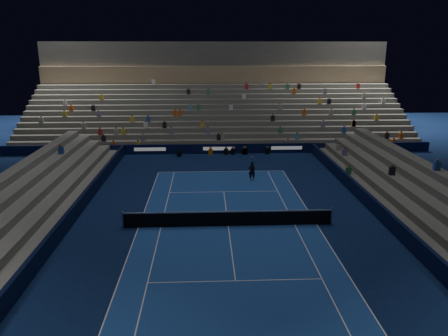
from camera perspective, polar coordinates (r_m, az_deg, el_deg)
ground at (r=26.52m, az=0.57°, el=-7.73°), size 90.00×90.00×0.00m
court_surface at (r=26.52m, az=0.57°, el=-7.72°), size 10.97×23.77×0.01m
sponsor_barrier_far at (r=43.96m, az=-0.71°, el=2.58°), size 44.00×0.25×1.00m
sponsor_barrier_east at (r=28.50m, az=20.55°, el=-5.98°), size 0.25×37.00×1.00m
sponsor_barrier_west at (r=27.59m, az=-20.12°, el=-6.66°), size 0.25×37.00×1.00m
grandstand_main at (r=52.68m, az=-1.05°, el=7.99°), size 44.00×15.20×11.20m
grandstand_east at (r=29.88m, az=26.78°, el=-4.85°), size 5.00×37.00×2.50m
grandstand_west at (r=28.69m, az=-26.85°, el=-5.68°), size 5.00×37.00×2.50m
tennis_net at (r=26.32m, az=0.57°, el=-6.72°), size 12.90×0.10×1.10m
tennis_player at (r=35.16m, az=3.73°, el=-0.38°), size 0.60×0.41×1.58m
broadcast_camera at (r=43.12m, az=-6.01°, el=1.91°), size 0.55×0.90×0.51m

